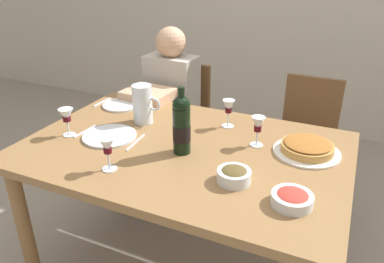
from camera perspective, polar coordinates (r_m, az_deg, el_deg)
name	(u,v)px	position (r m, az deg, el deg)	size (l,w,h in m)	color
dining_table	(184,163)	(1.81, -1.24, -4.88)	(1.50, 1.00, 0.76)	olive
wine_bottle	(182,125)	(1.65, -1.60, 1.00)	(0.08, 0.08, 0.31)	black
water_pitcher	(143,106)	(2.00, -7.50, 3.84)	(0.16, 0.10, 0.21)	silver
baked_tart	(307,148)	(1.77, 17.13, -2.36)	(0.30, 0.30, 0.06)	white
salad_bowl	(292,198)	(1.41, 15.01, -9.82)	(0.15, 0.15, 0.05)	silver
olive_bowl	(234,175)	(1.49, 6.41, -6.58)	(0.14, 0.14, 0.06)	silver
wine_glass_left_diner	(258,126)	(1.75, 10.01, 0.86)	(0.06, 0.06, 0.15)	silver
wine_glass_right_diner	(66,116)	(1.93, -18.58, 2.18)	(0.07, 0.07, 0.14)	silver
wine_glass_centre	(107,148)	(1.57, -12.77, -2.44)	(0.06, 0.06, 0.14)	silver
wine_glass_spare	(229,108)	(1.93, 5.59, 3.59)	(0.06, 0.06, 0.15)	silver
dinner_plate_left_setting	(110,136)	(1.89, -12.44, -0.67)	(0.26, 0.26, 0.01)	silver
dinner_plate_right_setting	(122,105)	(2.27, -10.65, 4.00)	(0.22, 0.22, 0.01)	silver
fork_left_setting	(85,131)	(1.98, -15.95, 0.04)	(0.16, 0.01, 0.01)	silver
knife_left_setting	(136,142)	(1.81, -8.58, -1.64)	(0.18, 0.01, 0.01)	silver
knife_right_setting	(144,109)	(2.19, -7.39, 3.36)	(0.18, 0.01, 0.01)	silver
spoon_right_setting	(102,102)	(2.35, -13.51, 4.39)	(0.16, 0.01, 0.01)	silver
chair_left	(181,116)	(2.77, -1.71, 2.41)	(0.43, 0.43, 0.87)	brown
diner_left	(164,112)	(2.53, -4.35, 3.03)	(0.36, 0.52, 1.16)	#B7B2A8
chair_right	(306,136)	(2.56, 16.91, -0.72)	(0.41, 0.41, 0.87)	brown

